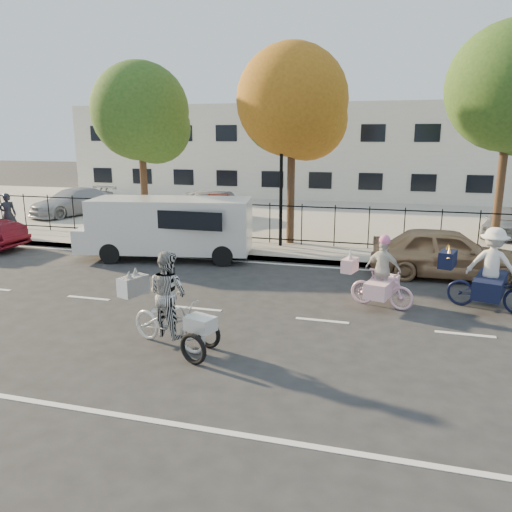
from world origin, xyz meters
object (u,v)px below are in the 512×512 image
(bull_bike, at_px, (489,277))
(gold_sedan, at_px, (447,253))
(zebra_trike, at_px, (169,310))
(lot_car_d, at_px, (505,221))
(lot_car_c, at_px, (211,206))
(lot_car_b, at_px, (195,206))
(lamppost, at_px, (281,163))
(pedestrian, at_px, (8,215))
(unicorn_bike, at_px, (381,281))
(white_van, at_px, (169,226))
(lot_car_a, at_px, (73,202))

(bull_bike, bearing_deg, gold_sedan, 30.96)
(zebra_trike, distance_m, lot_car_d, 15.55)
(zebra_trike, xyz_separation_m, lot_car_c, (-4.19, 13.51, 0.07))
(lot_car_b, bearing_deg, lot_car_d, -3.28)
(zebra_trike, distance_m, bull_bike, 7.52)
(lamppost, relative_size, gold_sedan, 1.00)
(gold_sedan, relative_size, pedestrian, 2.52)
(unicorn_bike, distance_m, white_van, 7.72)
(pedestrian, xyz_separation_m, lot_car_d, (19.02, 5.23, -0.27))
(pedestrian, bearing_deg, white_van, 133.17)
(white_van, xyz_separation_m, lot_car_a, (-8.40, 6.64, -0.31))
(bull_bike, distance_m, lot_car_c, 14.24)
(bull_bike, relative_size, lot_car_a, 0.49)
(white_van, bearing_deg, lamppost, 24.29)
(zebra_trike, distance_m, unicorn_bike, 5.25)
(white_van, height_order, lot_car_c, white_van)
(unicorn_bike, xyz_separation_m, pedestrian, (-14.53, 4.35, 0.35))
(white_van, bearing_deg, zebra_trike, -75.54)
(pedestrian, relative_size, lot_car_d, 0.50)
(lot_car_b, height_order, lot_car_d, lot_car_b)
(unicorn_bike, height_order, lot_car_d, unicorn_bike)
(unicorn_bike, relative_size, lot_car_c, 0.45)
(gold_sedan, bearing_deg, bull_bike, -166.24)
(white_van, bearing_deg, unicorn_bike, -34.81)
(bull_bike, bearing_deg, lot_car_b, 66.52)
(zebra_trike, height_order, lot_car_b, zebra_trike)
(lot_car_d, bearing_deg, lot_car_a, -163.11)
(lamppost, xyz_separation_m, lot_car_d, (8.20, 4.11, -2.38))
(bull_bike, xyz_separation_m, gold_sedan, (-0.70, 2.70, -0.06))
(pedestrian, relative_size, lot_car_c, 0.43)
(gold_sedan, distance_m, lot_car_b, 12.60)
(lot_car_a, bearing_deg, lot_car_d, 15.97)
(lot_car_a, height_order, lot_car_c, lot_car_c)
(unicorn_bike, height_order, pedestrian, pedestrian)
(white_van, bearing_deg, lot_car_b, 94.67)
(gold_sedan, bearing_deg, zebra_trike, 138.80)
(unicorn_bike, height_order, gold_sedan, unicorn_bike)
(pedestrian, relative_size, lot_car_b, 0.37)
(gold_sedan, relative_size, lot_car_a, 0.95)
(bull_bike, height_order, lot_car_c, bull_bike)
(pedestrian, relative_size, lot_car_a, 0.38)
(unicorn_bike, bearing_deg, lot_car_a, 73.85)
(lamppost, bearing_deg, white_van, -145.23)
(lot_car_a, distance_m, lot_car_d, 19.92)
(zebra_trike, xyz_separation_m, gold_sedan, (5.69, 6.67, -0.01))
(lamppost, bearing_deg, lot_car_b, 139.01)
(lot_car_c, bearing_deg, pedestrian, -138.07)
(gold_sedan, distance_m, lot_car_a, 18.43)
(zebra_trike, distance_m, lot_car_c, 14.15)
(pedestrian, bearing_deg, lot_car_c, -176.51)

